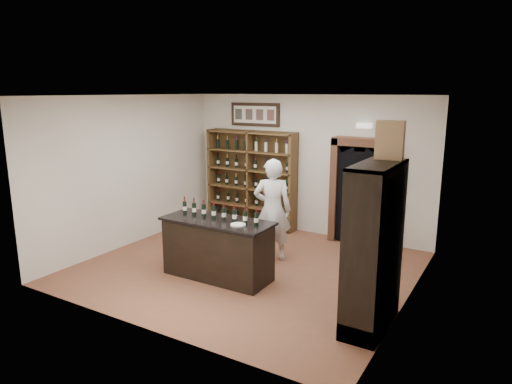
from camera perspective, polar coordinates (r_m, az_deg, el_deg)
floor at (r=8.23m, az=-1.15°, el=-9.40°), size 5.50×5.50×0.00m
ceiling at (r=7.64m, az=-1.25°, el=11.97°), size 5.50×5.50×0.00m
wall_back at (r=9.97m, az=6.41°, el=3.38°), size 5.50×0.04×3.00m
wall_left at (r=9.51m, az=-15.43°, el=2.56°), size 0.04×5.00×3.00m
wall_right at (r=6.80m, az=18.92°, el=-1.57°), size 0.04×5.00×3.00m
wine_shelf at (r=10.49m, az=-0.50°, el=1.69°), size 2.20×0.38×2.20m
framed_picture at (r=10.43m, az=-0.13°, el=9.66°), size 1.25×0.04×0.52m
arched_doorway at (r=9.44m, az=12.85°, el=0.39°), size 1.17×0.35×2.17m
emergency_light at (r=9.35m, az=13.40°, el=8.07°), size 0.30×0.10×0.10m
tasting_counter at (r=7.69m, az=-4.81°, el=-7.11°), size 1.88×0.78×1.00m
counter_bottle_0 at (r=7.98m, az=-8.90°, el=-1.90°), size 0.07×0.07×0.30m
counter_bottle_1 at (r=7.85m, az=-7.74°, el=-2.10°), size 0.07×0.07×0.30m
counter_bottle_2 at (r=7.73m, az=-6.54°, el=-2.30°), size 0.07×0.07×0.30m
counter_bottle_3 at (r=7.61m, az=-5.31°, el=-2.51°), size 0.07×0.07×0.30m
counter_bottle_4 at (r=7.49m, az=-4.03°, el=-2.72°), size 0.07×0.07×0.30m
counter_bottle_5 at (r=7.38m, az=-2.71°, el=-2.94°), size 0.07×0.07×0.30m
counter_bottle_6 at (r=7.28m, az=-1.36°, el=-3.16°), size 0.07×0.07×0.30m
counter_bottle_7 at (r=7.17m, az=0.04°, el=-3.39°), size 0.07×0.07×0.30m
side_cabinet at (r=6.23m, az=14.62°, el=-9.77°), size 0.48×1.20×2.20m
shopkeeper at (r=8.35m, az=2.07°, el=-2.24°), size 0.82×0.70×1.89m
plate at (r=7.22m, az=-2.26°, el=-4.11°), size 0.24×0.24×0.02m
wine_crate at (r=6.19m, az=16.40°, el=6.24°), size 0.36×0.17×0.50m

